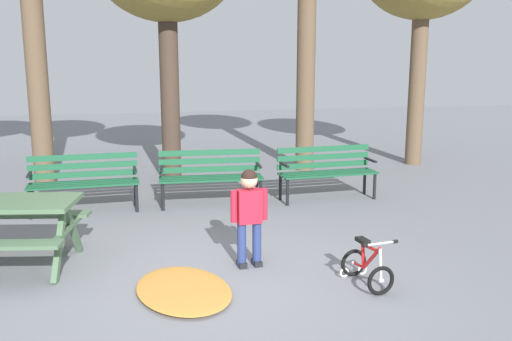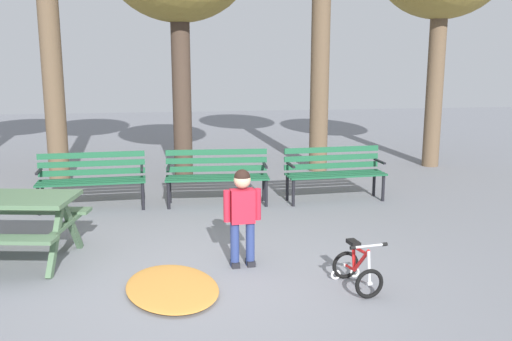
{
  "view_description": "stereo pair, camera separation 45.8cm",
  "coord_description": "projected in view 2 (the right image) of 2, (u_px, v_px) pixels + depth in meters",
  "views": [
    {
      "loc": [
        -0.7,
        -5.42,
        2.32
      ],
      "look_at": [
        0.83,
        1.55,
        0.85
      ],
      "focal_mm": 39.6,
      "sensor_mm": 36.0,
      "label": 1
    },
    {
      "loc": [
        -0.25,
        -5.51,
        2.32
      ],
      "look_at": [
        0.83,
        1.55,
        0.85
      ],
      "focal_mm": 39.6,
      "sensor_mm": 36.0,
      "label": 2
    }
  ],
  "objects": [
    {
      "name": "ground",
      "position": [
        200.0,
        283.0,
        5.84
      ],
      "size": [
        36.0,
        36.0,
        0.0
      ],
      "primitive_type": "plane",
      "color": "slate"
    },
    {
      "name": "park_bench_far_left",
      "position": [
        92.0,
        176.0,
        8.59
      ],
      "size": [
        1.62,
        0.53,
        0.85
      ],
      "color": "#195133",
      "rests_on": "ground"
    },
    {
      "name": "park_bench_left",
      "position": [
        217.0,
        172.0,
        8.85
      ],
      "size": [
        1.62,
        0.55,
        0.85
      ],
      "color": "#195133",
      "rests_on": "ground"
    },
    {
      "name": "park_bench_right",
      "position": [
        334.0,
        169.0,
        9.1
      ],
      "size": [
        1.62,
        0.55,
        0.85
      ],
      "color": "#195133",
      "rests_on": "ground"
    },
    {
      "name": "child_standing",
      "position": [
        242.0,
        210.0,
        6.19
      ],
      "size": [
        0.42,
        0.19,
        1.1
      ],
      "color": "navy",
      "rests_on": "ground"
    },
    {
      "name": "kids_bicycle",
      "position": [
        357.0,
        269.0,
        5.68
      ],
      "size": [
        0.43,
        0.6,
        0.54
      ],
      "color": "black",
      "rests_on": "ground"
    },
    {
      "name": "leaf_pile",
      "position": [
        172.0,
        287.0,
        5.64
      ],
      "size": [
        1.16,
        1.45,
        0.07
      ],
      "primitive_type": "ellipsoid",
      "rotation": [
        0.0,
        0.0,
        1.79
      ],
      "color": "#C68438",
      "rests_on": "ground"
    }
  ]
}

